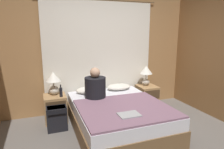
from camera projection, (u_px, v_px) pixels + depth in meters
The scene contains 15 objects.
ground_plane at pixel (135, 149), 2.93m from camera, with size 16.00×16.00×0.00m, color #66605B.
wall_back at pixel (99, 53), 4.30m from camera, with size 4.13×0.06×2.50m.
curtain_panel at pixel (100, 57), 4.26m from camera, with size 2.55×0.02×2.34m.
bed at pixel (118, 116), 3.52m from camera, with size 1.50×1.94×0.48m.
nightstand_left at pixel (55, 108), 3.84m from camera, with size 0.41×0.46×0.51m.
nightstand_right at pixel (147, 97), 4.52m from camera, with size 0.41×0.46×0.51m.
lamp_left at pixel (53, 80), 3.79m from camera, with size 0.28×0.28×0.45m.
lamp_right at pixel (146, 73), 4.47m from camera, with size 0.28×0.28×0.45m.
pillow_left at pixel (89, 90), 4.04m from camera, with size 0.51×0.33×0.12m.
pillow_right at pixel (119, 87), 4.27m from camera, with size 0.51×0.33×0.12m.
blanket_on_bed at pixel (125, 108), 3.19m from camera, with size 1.44×1.28×0.03m.
person_left_in_bed at pixel (95, 87), 3.66m from camera, with size 0.39×0.39×0.58m.
beer_bottle_on_left_stand at pixel (61, 92), 3.70m from camera, with size 0.06×0.06×0.23m.
laptop_on_bed at pixel (129, 115), 2.88m from camera, with size 0.31×0.23×0.02m.
backpack_on_floor at pixel (57, 117), 3.47m from camera, with size 0.34×0.25×0.43m.
Camera 1 is at (-1.24, -2.35, 1.69)m, focal length 32.00 mm.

